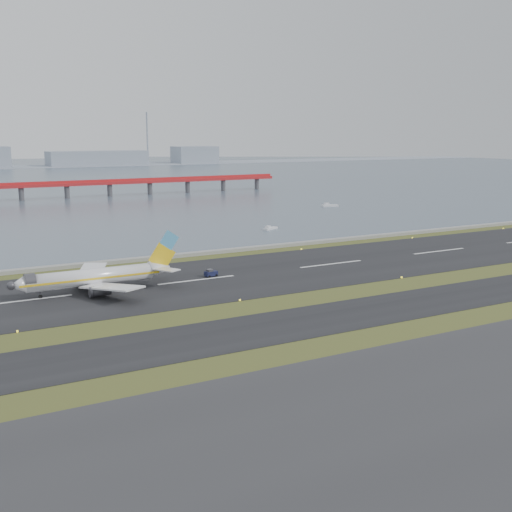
% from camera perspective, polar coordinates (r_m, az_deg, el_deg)
% --- Properties ---
extents(ground, '(1000.00, 1000.00, 0.00)m').
position_cam_1_polar(ground, '(130.14, 0.11, -4.77)').
color(ground, '#364819').
rests_on(ground, ground).
extents(apron_strip, '(1000.00, 50.00, 0.10)m').
position_cam_1_polar(apron_strip, '(89.07, 18.16, -12.83)').
color(apron_strip, '#2D2D30').
rests_on(apron_strip, ground).
extents(taxiway_strip, '(1000.00, 18.00, 0.10)m').
position_cam_1_polar(taxiway_strip, '(120.23, 2.92, -6.09)').
color(taxiway_strip, black).
rests_on(taxiway_strip, ground).
extents(runway_strip, '(1000.00, 45.00, 0.10)m').
position_cam_1_polar(runway_strip, '(156.18, -5.29, -2.16)').
color(runway_strip, black).
rests_on(runway_strip, ground).
extents(seawall, '(1000.00, 2.50, 1.00)m').
position_cam_1_polar(seawall, '(183.36, -9.11, -0.16)').
color(seawall, gray).
rests_on(seawall, ground).
extents(red_pier, '(260.00, 5.00, 10.20)m').
position_cam_1_polar(red_pier, '(369.46, -16.48, 6.06)').
color(red_pier, red).
rests_on(red_pier, ground).
extents(airliner, '(38.52, 32.89, 12.80)m').
position_cam_1_polar(airliner, '(148.00, -13.93, -1.81)').
color(airliner, white).
rests_on(airliner, ground).
extents(pushback_tug, '(3.31, 2.24, 1.98)m').
position_cam_1_polar(pushback_tug, '(159.50, -4.04, -1.53)').
color(pushback_tug, '#141737').
rests_on(pushback_tug, ground).
extents(workboat_near, '(6.74, 4.38, 1.57)m').
position_cam_1_polar(workboat_near, '(238.18, 1.26, 2.48)').
color(workboat_near, silver).
rests_on(workboat_near, ground).
extents(workboat_far, '(8.26, 4.29, 1.92)m').
position_cam_1_polar(workboat_far, '(315.77, 6.54, 4.49)').
color(workboat_far, silver).
rests_on(workboat_far, ground).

